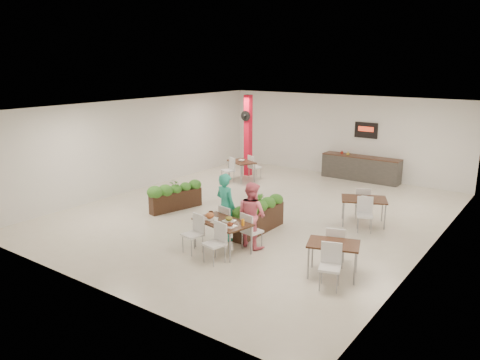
# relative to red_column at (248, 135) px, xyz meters

# --- Properties ---
(ground) EXTENTS (12.00, 12.00, 0.00)m
(ground) POSITION_rel_red_column_xyz_m (3.00, -3.79, -1.64)
(ground) COLOR beige
(ground) RESTS_ON ground
(room_shell) EXTENTS (10.10, 12.10, 3.22)m
(room_shell) POSITION_rel_red_column_xyz_m (3.00, -3.79, 0.36)
(room_shell) COLOR white
(room_shell) RESTS_ON ground
(red_column) EXTENTS (0.40, 0.41, 3.20)m
(red_column) POSITION_rel_red_column_xyz_m (0.00, 0.00, 0.00)
(red_column) COLOR red
(red_column) RESTS_ON ground
(service_counter) EXTENTS (3.00, 0.64, 2.20)m
(service_counter) POSITION_rel_red_column_xyz_m (4.00, 1.86, -1.15)
(service_counter) COLOR #2F2D2A
(service_counter) RESTS_ON ground
(main_table) EXTENTS (1.53, 1.82, 0.92)m
(main_table) POSITION_rel_red_column_xyz_m (3.93, -6.76, -1.01)
(main_table) COLOR #301D10
(main_table) RESTS_ON ground
(diner_man) EXTENTS (0.70, 0.53, 1.74)m
(diner_man) POSITION_rel_red_column_xyz_m (3.55, -6.11, -0.77)
(diner_man) COLOR #28AE92
(diner_man) RESTS_ON ground
(diner_woman) EXTENTS (0.90, 0.76, 1.64)m
(diner_woman) POSITION_rel_red_column_xyz_m (4.35, -6.11, -0.83)
(diner_woman) COLOR #F86E86
(diner_woman) RESTS_ON ground
(planter_left) EXTENTS (0.75, 1.80, 0.96)m
(planter_left) POSITION_rel_red_column_xyz_m (0.80, -5.04, -1.14)
(planter_left) COLOR black
(planter_left) RESTS_ON ground
(planter_right) EXTENTS (0.41, 2.05, 1.07)m
(planter_right) POSITION_rel_red_column_xyz_m (3.99, -5.21, -1.13)
(planter_right) COLOR black
(planter_right) RESTS_ON ground
(side_table_a) EXTENTS (1.28, 1.65, 0.92)m
(side_table_a) POSITION_rel_red_column_xyz_m (0.29, -0.85, -1.02)
(side_table_a) COLOR #301D10
(side_table_a) RESTS_ON ground
(side_table_b) EXTENTS (1.45, 1.65, 0.92)m
(side_table_b) POSITION_rel_red_column_xyz_m (5.98, -2.94, -1.01)
(side_table_b) COLOR #301D10
(side_table_b) RESTS_ON ground
(side_table_c) EXTENTS (1.24, 1.67, 0.92)m
(side_table_c) POSITION_rel_red_column_xyz_m (6.69, -6.49, -1.03)
(side_table_c) COLOR #301D10
(side_table_c) RESTS_ON ground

